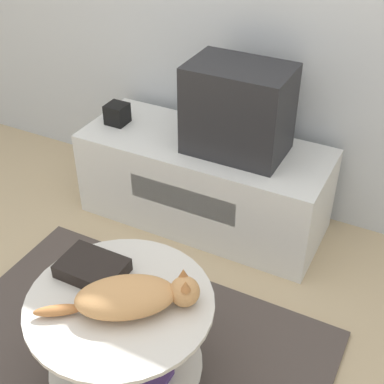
# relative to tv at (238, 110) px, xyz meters

# --- Properties ---
(rug) EXTENTS (1.63, 1.41, 0.02)m
(rug) POSITION_rel_tv_xyz_m (-0.03, -1.18, -0.71)
(rug) COLOR #4C423D
(rug) RESTS_ON ground_plane
(tv_stand) EXTENTS (1.33, 0.52, 0.50)m
(tv_stand) POSITION_rel_tv_xyz_m (-0.17, -0.01, -0.47)
(tv_stand) COLOR silver
(tv_stand) RESTS_ON ground_plane
(tv) EXTENTS (0.50, 0.33, 0.45)m
(tv) POSITION_rel_tv_xyz_m (0.00, 0.00, 0.00)
(tv) COLOR #232326
(tv) RESTS_ON tv_stand
(speaker) EXTENTS (0.11, 0.11, 0.11)m
(speaker) POSITION_rel_tv_xyz_m (-0.70, -0.03, -0.17)
(speaker) COLOR black
(speaker) RESTS_ON tv_stand
(coffee_table) EXTENTS (0.67, 0.67, 0.49)m
(coffee_table) POSITION_rel_tv_xyz_m (0.06, -1.15, -0.39)
(coffee_table) COLOR #B2B2B7
(coffee_table) RESTS_ON rug
(dvd_box) EXTENTS (0.24, 0.17, 0.05)m
(dvd_box) POSITION_rel_tv_xyz_m (-0.11, -1.08, -0.19)
(dvd_box) COLOR black
(dvd_box) RESTS_ON coffee_table
(cat) EXTENTS (0.48, 0.37, 0.13)m
(cat) POSITION_rel_tv_xyz_m (0.12, -1.16, -0.16)
(cat) COLOR tan
(cat) RESTS_ON coffee_table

